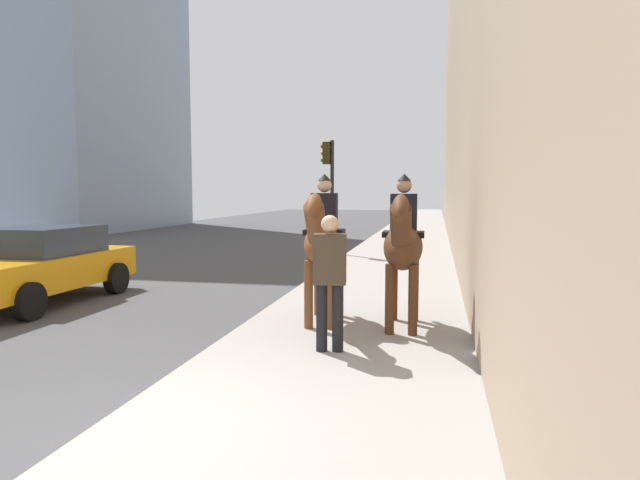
{
  "coord_description": "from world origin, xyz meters",
  "views": [
    {
      "loc": [
        -3.98,
        -2.84,
        2.11
      ],
      "look_at": [
        4.0,
        -1.17,
        1.4
      ],
      "focal_mm": 31.42,
      "sensor_mm": 36.0,
      "label": 1
    }
  ],
  "objects_px": {
    "mounted_horse_near": "(323,241)",
    "mounted_horse_far": "(403,244)",
    "pedestrian_greeting": "(330,274)",
    "traffic_light_near_curb": "(329,179)",
    "car_near_lane": "(35,264)"
  },
  "relations": [
    {
      "from": "mounted_horse_near",
      "to": "mounted_horse_far",
      "type": "distance_m",
      "value": 1.2
    },
    {
      "from": "car_near_lane",
      "to": "traffic_light_near_curb",
      "type": "xyz_separation_m",
      "value": [
        8.51,
        -4.02,
        1.76
      ]
    },
    {
      "from": "mounted_horse_far",
      "to": "traffic_light_near_curb",
      "type": "xyz_separation_m",
      "value": [
        9.58,
        2.92,
        1.16
      ]
    },
    {
      "from": "pedestrian_greeting",
      "to": "car_near_lane",
      "type": "xyz_separation_m",
      "value": [
        2.44,
        6.13,
        -0.35
      ]
    },
    {
      "from": "pedestrian_greeting",
      "to": "mounted_horse_near",
      "type": "bearing_deg",
      "value": 7.57
    },
    {
      "from": "mounted_horse_near",
      "to": "car_near_lane",
      "type": "relative_size",
      "value": 0.55
    },
    {
      "from": "pedestrian_greeting",
      "to": "traffic_light_near_curb",
      "type": "distance_m",
      "value": 11.24
    },
    {
      "from": "car_near_lane",
      "to": "mounted_horse_near",
      "type": "bearing_deg",
      "value": 80.83
    },
    {
      "from": "mounted_horse_near",
      "to": "car_near_lane",
      "type": "distance_m",
      "value": 5.86
    },
    {
      "from": "traffic_light_near_curb",
      "to": "car_near_lane",
      "type": "bearing_deg",
      "value": 154.71
    },
    {
      "from": "mounted_horse_near",
      "to": "pedestrian_greeting",
      "type": "bearing_deg",
      "value": 11.37
    },
    {
      "from": "mounted_horse_near",
      "to": "mounted_horse_far",
      "type": "xyz_separation_m",
      "value": [
        -0.1,
        -1.19,
        -0.01
      ]
    },
    {
      "from": "mounted_horse_far",
      "to": "car_near_lane",
      "type": "bearing_deg",
      "value": -99.69
    },
    {
      "from": "mounted_horse_far",
      "to": "traffic_light_near_curb",
      "type": "distance_m",
      "value": 10.08
    },
    {
      "from": "mounted_horse_far",
      "to": "pedestrian_greeting",
      "type": "height_order",
      "value": "mounted_horse_far"
    }
  ]
}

